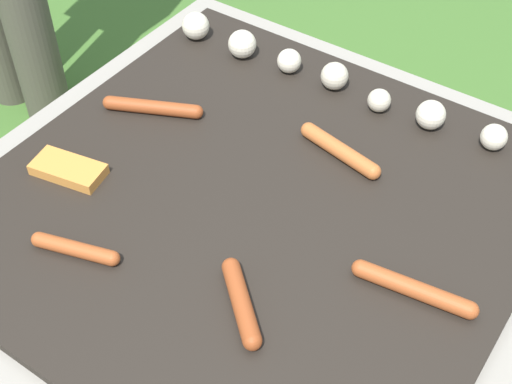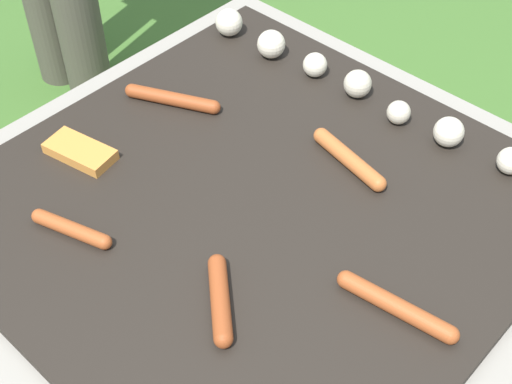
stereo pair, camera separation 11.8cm
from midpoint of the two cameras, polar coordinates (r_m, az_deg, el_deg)
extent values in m
plane|color=#3D6628|center=(1.49, 2.31, -10.82)|extent=(14.00, 14.00, 0.00)
cube|color=gray|center=(1.34, 2.53, -6.60)|extent=(0.99, 0.99, 0.36)
cube|color=black|center=(1.20, 2.81, -1.11)|extent=(0.87, 0.87, 0.02)
cylinder|color=#A34C23|center=(1.16, -11.78, -3.06)|extent=(0.13, 0.06, 0.02)
sphere|color=#A34C23|center=(1.19, -14.29, -2.03)|extent=(0.02, 0.02, 0.02)
sphere|color=#A34C23|center=(1.13, -9.13, -4.14)|extent=(0.02, 0.02, 0.02)
cylinder|color=#B7602D|center=(1.26, 10.10, 2.50)|extent=(0.15, 0.06, 0.03)
sphere|color=#B7602D|center=(1.23, 12.48, 0.52)|extent=(0.03, 0.03, 0.03)
sphere|color=#B7602D|center=(1.30, 7.85, 4.37)|extent=(0.03, 0.03, 0.03)
cylinder|color=#93421E|center=(1.37, -4.28, 7.34)|extent=(0.16, 0.10, 0.03)
sphere|color=#93421E|center=(1.40, -7.54, 7.95)|extent=(0.03, 0.03, 0.03)
sphere|color=#93421E|center=(1.35, -0.91, 6.69)|extent=(0.03, 0.03, 0.03)
cylinder|color=#A34C23|center=(1.07, 14.31, -9.03)|extent=(0.17, 0.05, 0.03)
sphere|color=#A34C23|center=(1.06, 18.42, -10.99)|extent=(0.03, 0.03, 0.03)
sphere|color=#A34C23|center=(1.08, 10.33, -7.07)|extent=(0.03, 0.03, 0.03)
cylinder|color=#93421E|center=(1.04, 0.36, -8.76)|extent=(0.12, 0.11, 0.03)
sphere|color=#93421E|center=(1.08, -0.03, -5.90)|extent=(0.03, 0.03, 0.03)
sphere|color=#93421E|center=(1.01, 0.78, -11.85)|extent=(0.03, 0.03, 0.03)
cube|color=#D18438|center=(1.29, -11.38, 3.06)|extent=(0.14, 0.08, 0.02)
sphere|color=beige|center=(1.56, 0.04, 13.33)|extent=(0.06, 0.06, 0.06)
sphere|color=beige|center=(1.49, 3.53, 11.64)|extent=(0.06, 0.06, 0.06)
sphere|color=beige|center=(1.45, 7.10, 9.97)|extent=(0.05, 0.05, 0.05)
sphere|color=beige|center=(1.41, 10.54, 8.41)|extent=(0.05, 0.05, 0.05)
sphere|color=beige|center=(1.36, 13.80, 6.09)|extent=(0.04, 0.04, 0.04)
sphere|color=beige|center=(1.34, 17.63, 4.49)|extent=(0.06, 0.06, 0.06)
sphere|color=beige|center=(1.32, 22.15, 2.20)|extent=(0.05, 0.05, 0.05)
camera|label=1|loc=(0.06, -87.13, 2.93)|focal=50.00mm
camera|label=2|loc=(0.06, 92.87, -2.93)|focal=50.00mm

